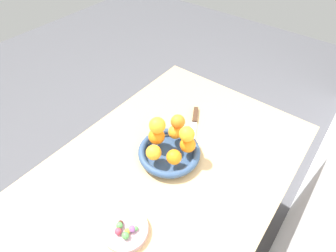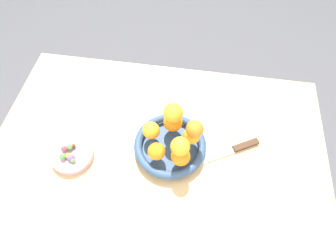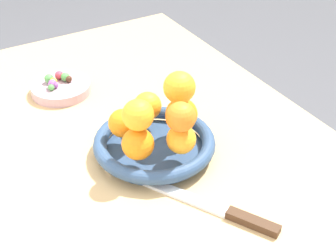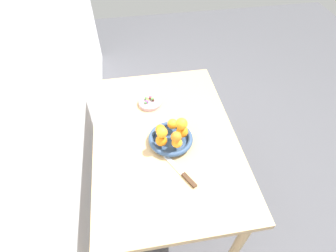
{
  "view_description": "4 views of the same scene",
  "coord_description": "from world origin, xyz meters",
  "px_view_note": "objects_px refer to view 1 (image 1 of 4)",
  "views": [
    {
      "loc": [
        0.44,
        0.35,
        1.53
      ],
      "look_at": [
        -0.07,
        -0.05,
        0.87
      ],
      "focal_mm": 28.0,
      "sensor_mm": 36.0,
      "label": 1
    },
    {
      "loc": [
        -0.09,
        0.35,
        1.52
      ],
      "look_at": [
        -0.03,
        -0.06,
        0.83
      ],
      "focal_mm": 28.0,
      "sensor_mm": 36.0,
      "label": 2
    },
    {
      "loc": [
        -0.73,
        0.35,
        1.35
      ],
      "look_at": [
        -0.08,
        -0.03,
        0.83
      ],
      "focal_mm": 55.0,
      "sensor_mm": 36.0,
      "label": 3
    },
    {
      "loc": [
        -0.89,
        0.13,
        1.83
      ],
      "look_at": [
        -0.02,
        -0.01,
        0.84
      ],
      "focal_mm": 28.0,
      "sensor_mm": 36.0,
      "label": 4
    }
  ],
  "objects_px": {
    "fruit_bowl": "(169,152)",
    "orange_0": "(188,145)",
    "knife": "(194,125)",
    "orange_7": "(178,122)",
    "candy_ball_5": "(127,231)",
    "orange_4": "(174,157)",
    "candy_ball_4": "(125,236)",
    "candy_ball_0": "(121,223)",
    "candy_ball_1": "(136,228)",
    "candy_dish": "(126,230)",
    "candy_ball_3": "(132,228)",
    "dining_table": "(168,180)",
    "candy_ball_6": "(132,229)",
    "orange_2": "(157,136)",
    "orange_5": "(157,125)",
    "candy_ball_7": "(118,231)",
    "orange_3": "(154,153)",
    "orange_6": "(187,134)",
    "orange_1": "(175,132)",
    "candy_ball_2": "(119,226)"
  },
  "relations": [
    {
      "from": "fruit_bowl",
      "to": "orange_0",
      "type": "relative_size",
      "value": 4.0
    },
    {
      "from": "knife",
      "to": "fruit_bowl",
      "type": "bearing_deg",
      "value": 4.74
    },
    {
      "from": "orange_7",
      "to": "candy_ball_5",
      "type": "height_order",
      "value": "orange_7"
    },
    {
      "from": "orange_7",
      "to": "candy_ball_5",
      "type": "bearing_deg",
      "value": 14.85
    },
    {
      "from": "orange_4",
      "to": "candy_ball_4",
      "type": "bearing_deg",
      "value": 8.71
    },
    {
      "from": "candy_ball_0",
      "to": "fruit_bowl",
      "type": "bearing_deg",
      "value": -170.21
    },
    {
      "from": "candy_ball_1",
      "to": "candy_ball_5",
      "type": "height_order",
      "value": "candy_ball_5"
    },
    {
      "from": "candy_dish",
      "to": "candy_ball_3",
      "type": "distance_m",
      "value": 0.03
    },
    {
      "from": "candy_ball_4",
      "to": "candy_dish",
      "type": "bearing_deg",
      "value": -133.42
    },
    {
      "from": "dining_table",
      "to": "candy_ball_6",
      "type": "bearing_deg",
      "value": 14.79
    },
    {
      "from": "orange_2",
      "to": "orange_5",
      "type": "height_order",
      "value": "orange_5"
    },
    {
      "from": "fruit_bowl",
      "to": "orange_4",
      "type": "distance_m",
      "value": 0.07
    },
    {
      "from": "fruit_bowl",
      "to": "orange_0",
      "type": "bearing_deg",
      "value": 125.87
    },
    {
      "from": "candy_ball_5",
      "to": "orange_2",
      "type": "bearing_deg",
      "value": -154.88
    },
    {
      "from": "orange_5",
      "to": "candy_ball_4",
      "type": "height_order",
      "value": "orange_5"
    },
    {
      "from": "candy_ball_0",
      "to": "candy_ball_7",
      "type": "bearing_deg",
      "value": 30.46
    },
    {
      "from": "candy_ball_4",
      "to": "candy_ball_6",
      "type": "height_order",
      "value": "candy_ball_4"
    },
    {
      "from": "fruit_bowl",
      "to": "orange_5",
      "type": "distance_m",
      "value": 0.12
    },
    {
      "from": "orange_3",
      "to": "orange_6",
      "type": "xyz_separation_m",
      "value": [
        -0.1,
        0.07,
        0.06
      ]
    },
    {
      "from": "dining_table",
      "to": "candy_ball_7",
      "type": "bearing_deg",
      "value": 8.16
    },
    {
      "from": "orange_6",
      "to": "orange_7",
      "type": "xyz_separation_m",
      "value": [
        -0.03,
        -0.06,
        -0.01
      ]
    },
    {
      "from": "candy_ball_0",
      "to": "knife",
      "type": "xyz_separation_m",
      "value": [
        -0.5,
        -0.07,
        -0.02
      ]
    },
    {
      "from": "orange_3",
      "to": "knife",
      "type": "distance_m",
      "value": 0.26
    },
    {
      "from": "orange_6",
      "to": "candy_ball_4",
      "type": "distance_m",
      "value": 0.37
    },
    {
      "from": "dining_table",
      "to": "fruit_bowl",
      "type": "height_order",
      "value": "fruit_bowl"
    },
    {
      "from": "dining_table",
      "to": "candy_ball_0",
      "type": "xyz_separation_m",
      "value": [
        0.26,
        0.03,
        0.12
      ]
    },
    {
      "from": "dining_table",
      "to": "candy_ball_5",
      "type": "height_order",
      "value": "candy_ball_5"
    },
    {
      "from": "orange_1",
      "to": "knife",
      "type": "height_order",
      "value": "orange_1"
    },
    {
      "from": "orange_7",
      "to": "candy_dish",
      "type": "bearing_deg",
      "value": 13.07
    },
    {
      "from": "orange_1",
      "to": "knife",
      "type": "relative_size",
      "value": 0.23
    },
    {
      "from": "orange_5",
      "to": "knife",
      "type": "relative_size",
      "value": 0.25
    },
    {
      "from": "orange_5",
      "to": "candy_ball_3",
      "type": "relative_size",
      "value": 4.25
    },
    {
      "from": "orange_4",
      "to": "candy_ball_0",
      "type": "relative_size",
      "value": 3.51
    },
    {
      "from": "candy_ball_6",
      "to": "orange_4",
      "type": "bearing_deg",
      "value": -170.18
    },
    {
      "from": "orange_5",
      "to": "candy_ball_1",
      "type": "distance_m",
      "value": 0.34
    },
    {
      "from": "orange_2",
      "to": "candy_ball_0",
      "type": "bearing_deg",
      "value": 20.15
    },
    {
      "from": "orange_7",
      "to": "candy_ball_2",
      "type": "bearing_deg",
      "value": 10.54
    },
    {
      "from": "knife",
      "to": "orange_0",
      "type": "bearing_deg",
      "value": 24.59
    },
    {
      "from": "orange_6",
      "to": "candy_ball_2",
      "type": "xyz_separation_m",
      "value": [
        0.35,
        0.01,
        -0.09
      ]
    },
    {
      "from": "orange_4",
      "to": "candy_ball_0",
      "type": "bearing_deg",
      "value": 1.11
    },
    {
      "from": "orange_5",
      "to": "candy_ball_1",
      "type": "relative_size",
      "value": 4.21
    },
    {
      "from": "orange_7",
      "to": "candy_ball_7",
      "type": "relative_size",
      "value": 2.67
    },
    {
      "from": "fruit_bowl",
      "to": "candy_ball_7",
      "type": "bearing_deg",
      "value": 11.41
    },
    {
      "from": "orange_7",
      "to": "candy_ball_6",
      "type": "relative_size",
      "value": 2.69
    },
    {
      "from": "orange_2",
      "to": "candy_ball_5",
      "type": "distance_m",
      "value": 0.35
    },
    {
      "from": "candy_ball_0",
      "to": "orange_5",
      "type": "bearing_deg",
      "value": -160.78
    },
    {
      "from": "orange_2",
      "to": "candy_ball_7",
      "type": "bearing_deg",
      "value": 20.93
    },
    {
      "from": "orange_5",
      "to": "fruit_bowl",
      "type": "bearing_deg",
      "value": 89.66
    },
    {
      "from": "dining_table",
      "to": "candy_ball_0",
      "type": "height_order",
      "value": "candy_ball_0"
    },
    {
      "from": "candy_ball_5",
      "to": "candy_ball_6",
      "type": "bearing_deg",
      "value": 151.06
    }
  ]
}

